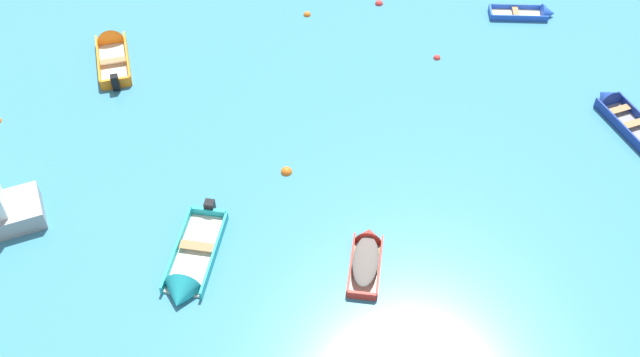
% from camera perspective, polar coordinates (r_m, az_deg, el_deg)
% --- Properties ---
extents(rowboat_orange_midfield_right, '(2.74, 4.46, 1.30)m').
position_cam_1_polar(rowboat_orange_midfield_right, '(38.47, -15.55, 9.49)').
color(rowboat_orange_midfield_right, beige).
rests_on(rowboat_orange_midfield_right, ground_plane).
extents(rowboat_turquoise_outer_right, '(1.76, 4.81, 1.40)m').
position_cam_1_polar(rowboat_turquoise_outer_right, '(27.96, -10.09, -7.35)').
color(rowboat_turquoise_outer_right, beige).
rests_on(rowboat_turquoise_outer_right, ground_plane).
extents(rowboat_red_near_left, '(1.21, 3.16, 1.02)m').
position_cam_1_polar(rowboat_red_near_left, '(28.14, 3.57, -5.67)').
color(rowboat_red_near_left, beige).
rests_on(rowboat_red_near_left, ground_plane).
extents(rowboat_deep_blue_foreground_center, '(2.88, 4.06, 1.14)m').
position_cam_1_polar(rowboat_deep_blue_foreground_center, '(36.22, 21.65, 4.90)').
color(rowboat_deep_blue_foreground_center, gray).
rests_on(rowboat_deep_blue_foreground_center, ground_plane).
extents(rowboat_blue_near_camera, '(3.40, 1.25, 0.95)m').
position_cam_1_polar(rowboat_blue_near_camera, '(41.23, 16.06, 11.98)').
color(rowboat_blue_near_camera, beige).
rests_on(rowboat_blue_near_camera, ground_plane).
extents(mooring_buoy_midfield, '(0.38, 0.38, 0.38)m').
position_cam_1_polar(mooring_buoy_midfield, '(39.85, -0.99, 12.34)').
color(mooring_buoy_midfield, orange).
rests_on(mooring_buoy_midfield, ground_plane).
extents(mooring_buoy_outer_edge, '(0.35, 0.35, 0.35)m').
position_cam_1_polar(mooring_buoy_outer_edge, '(37.34, 8.88, 9.04)').
color(mooring_buoy_outer_edge, red).
rests_on(mooring_buoy_outer_edge, ground_plane).
extents(mooring_buoy_between_boats_left, '(0.42, 0.42, 0.42)m').
position_cam_1_polar(mooring_buoy_between_boats_left, '(40.81, 4.51, 13.11)').
color(mooring_buoy_between_boats_left, red).
rests_on(mooring_buoy_between_boats_left, ground_plane).
extents(mooring_buoy_central, '(0.48, 0.48, 0.48)m').
position_cam_1_polar(mooring_buoy_central, '(31.21, -2.57, 0.49)').
color(mooring_buoy_central, orange).
rests_on(mooring_buoy_central, ground_plane).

